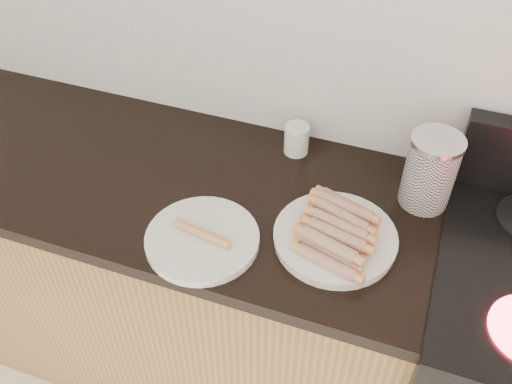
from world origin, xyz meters
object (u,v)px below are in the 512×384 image
(mug, at_px, (296,139))
(main_plate, at_px, (335,239))
(canister, at_px, (430,171))
(side_plate, at_px, (202,239))

(mug, bearing_deg, main_plate, -57.60)
(main_plate, xyz_separation_m, mug, (-0.19, 0.30, 0.03))
(canister, distance_m, mug, 0.38)
(canister, relative_size, mug, 2.32)
(main_plate, height_order, side_plate, same)
(main_plate, relative_size, mug, 3.38)
(main_plate, relative_size, canister, 1.46)
(side_plate, distance_m, canister, 0.59)
(main_plate, xyz_separation_m, side_plate, (-0.30, -0.11, 0.00))
(main_plate, xyz_separation_m, canister, (0.18, 0.22, 0.09))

